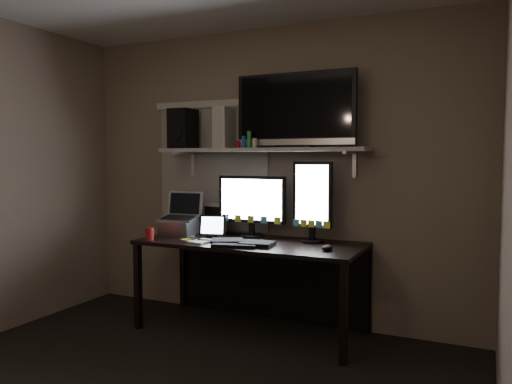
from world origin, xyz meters
The scene contains 19 objects.
back_wall centered at (0.00, 1.80, 1.25)m, with size 3.60×3.60×0.00m, color #7F6A5B.
right_wall centered at (1.80, 0.00, 1.25)m, with size 3.60×3.60×0.00m, color #7F6A5B.
window_blinds centered at (-0.55, 1.79, 1.30)m, with size 1.10×0.02×1.10m, color #B9B3A6.
desk centered at (0.00, 1.55, 0.55)m, with size 1.80×0.75×0.73m.
wall_shelf centered at (0.00, 1.62, 1.46)m, with size 1.80×0.35×0.03m, color #AEAEA9.
monitor_landscape centered at (-0.08, 1.63, 1.00)m, with size 0.60×0.06×0.53m, color black.
monitor_portrait centered at (0.46, 1.60, 1.06)m, with size 0.33×0.06×0.65m, color black.
keyboard centered at (0.01, 1.27, 0.75)m, with size 0.51×0.20×0.03m, color black.
mouse centered at (0.67, 1.31, 0.75)m, with size 0.07×0.11×0.04m, color black.
notepad centered at (-0.33, 1.24, 0.74)m, with size 0.14×0.20×0.01m, color beige.
tablet centered at (-0.35, 1.44, 0.83)m, with size 0.22×0.09×0.19m, color black.
file_sorter centered at (-0.49, 1.72, 0.85)m, with size 0.20×0.09×0.25m, color black.
laptop centered at (-0.70, 1.44, 0.91)m, with size 0.33×0.26×0.37m, color silver.
cup centered at (-0.77, 1.14, 0.78)m, with size 0.07×0.07×0.10m, color maroon.
sticky_notes centered at (-0.58, 1.37, 0.73)m, with size 0.32×0.23×0.00m, color #E2EE40, non-canonical shape.
tv centered at (0.30, 1.63, 1.78)m, with size 0.99×0.18×0.60m, color black.
game_console centered at (-0.34, 1.65, 1.65)m, with size 0.09×0.29×0.34m, color beige.
speaker centered at (-0.74, 1.60, 1.65)m, with size 0.19×0.23×0.35m, color black.
bottles centered at (-0.10, 1.55, 1.55)m, with size 0.21×0.05×0.14m, color #A50F0C, non-canonical shape.
Camera 1 is at (1.72, -2.14, 1.40)m, focal length 35.00 mm.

